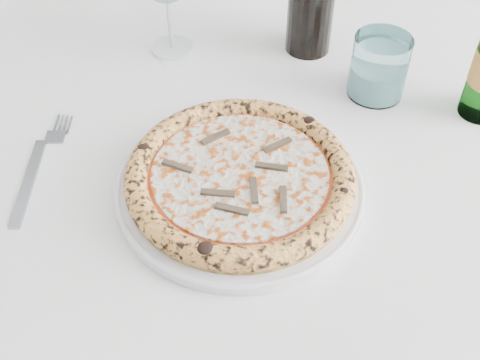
{
  "coord_description": "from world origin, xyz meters",
  "views": [
    {
      "loc": [
        0.32,
        -0.64,
        1.3
      ],
      "look_at": [
        0.23,
        -0.14,
        0.78
      ],
      "focal_mm": 45.0,
      "sensor_mm": 36.0,
      "label": 1
    }
  ],
  "objects_px": {
    "pizza": "(240,176)",
    "tumbler": "(378,70)",
    "dining_table": "(253,179)",
    "plate": "(240,186)"
  },
  "relations": [
    {
      "from": "plate",
      "to": "pizza",
      "type": "bearing_deg",
      "value": -161.69
    },
    {
      "from": "pizza",
      "to": "dining_table",
      "type": "bearing_deg",
      "value": 90.0
    },
    {
      "from": "plate",
      "to": "tumbler",
      "type": "relative_size",
      "value": 3.37
    },
    {
      "from": "plate",
      "to": "dining_table",
      "type": "bearing_deg",
      "value": 90.0
    },
    {
      "from": "pizza",
      "to": "tumbler",
      "type": "distance_m",
      "value": 0.28
    },
    {
      "from": "dining_table",
      "to": "pizza",
      "type": "distance_m",
      "value": 0.15
    },
    {
      "from": "tumbler",
      "to": "pizza",
      "type": "bearing_deg",
      "value": -124.22
    },
    {
      "from": "pizza",
      "to": "tumbler",
      "type": "height_order",
      "value": "tumbler"
    },
    {
      "from": "plate",
      "to": "tumbler",
      "type": "distance_m",
      "value": 0.28
    },
    {
      "from": "plate",
      "to": "tumbler",
      "type": "height_order",
      "value": "tumbler"
    }
  ]
}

